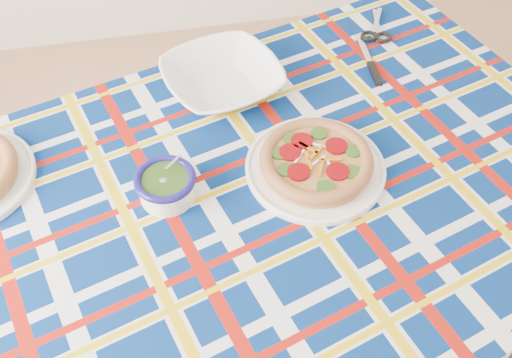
{
  "coord_description": "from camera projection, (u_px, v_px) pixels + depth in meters",
  "views": [
    {
      "loc": [
        -0.29,
        -0.42,
        1.68
      ],
      "look_at": [
        -0.14,
        0.34,
        0.77
      ],
      "focal_mm": 40.0,
      "sensor_mm": 36.0,
      "label": 1
    }
  ],
  "objects": [
    {
      "name": "pesto_bowl",
      "position": [
        166.0,
        184.0,
        1.17
      ],
      "size": [
        0.17,
        0.17,
        0.08
      ],
      "primitive_type": null,
      "rotation": [
        0.0,
        0.0,
        0.37
      ],
      "color": "#1B360E",
      "rests_on": "tablecloth"
    },
    {
      "name": "tablecloth",
      "position": [
        251.0,
        214.0,
        1.23
      ],
      "size": [
        1.84,
        1.45,
        0.1
      ],
      "primitive_type": null,
      "rotation": [
        0.0,
        0.0,
        0.3
      ],
      "color": "navy",
      "rests_on": "dining_table"
    },
    {
      "name": "table_knife",
      "position": [
        365.0,
        50.0,
        1.51
      ],
      "size": [
        0.03,
        0.23,
        0.01
      ],
      "primitive_type": null,
      "rotation": [
        0.0,
        0.0,
        1.51
      ],
      "color": "silver",
      "rests_on": "tablecloth"
    },
    {
      "name": "serving_bowl",
      "position": [
        222.0,
        80.0,
        1.39
      ],
      "size": [
        0.35,
        0.35,
        0.07
      ],
      "primitive_type": "imported",
      "rotation": [
        0.0,
        0.0,
        0.3
      ],
      "color": "white",
      "rests_on": "tablecloth"
    },
    {
      "name": "dining_table",
      "position": [
        251.0,
        221.0,
        1.25
      ],
      "size": [
        1.8,
        1.41,
        0.74
      ],
      "rotation": [
        0.0,
        0.0,
        0.3
      ],
      "color": "brown",
      "rests_on": "floor"
    },
    {
      "name": "kitchen_scissors",
      "position": [
        377.0,
        21.0,
        1.59
      ],
      "size": [
        0.15,
        0.21,
        0.02
      ],
      "primitive_type": null,
      "rotation": [
        0.0,
        0.0,
        1.22
      ],
      "color": "silver",
      "rests_on": "tablecloth"
    },
    {
      "name": "main_focaccia_plate",
      "position": [
        316.0,
        161.0,
        1.22
      ],
      "size": [
        0.4,
        0.4,
        0.06
      ],
      "primitive_type": null,
      "rotation": [
        0.0,
        0.0,
        0.34
      ],
      "color": "#B47B3F",
      "rests_on": "tablecloth"
    }
  ]
}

